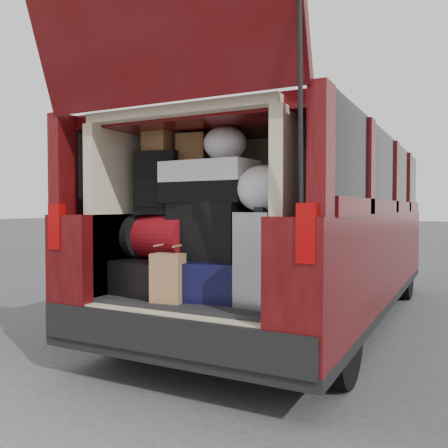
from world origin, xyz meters
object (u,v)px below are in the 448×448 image
(silver_roller, at_px, (266,259))
(red_duffel, at_px, (163,237))
(kraft_bag, at_px, (168,278))
(black_hardshell, at_px, (159,275))
(twotone_duffel, at_px, (209,182))
(black_soft_case, at_px, (211,231))
(navy_hardshell, at_px, (212,278))
(backpack, at_px, (159,183))

(silver_roller, height_order, red_duffel, silver_roller)
(silver_roller, relative_size, kraft_bag, 1.85)
(black_hardshell, relative_size, twotone_duffel, 0.93)
(kraft_bag, xyz_separation_m, black_soft_case, (0.14, 0.31, 0.28))
(black_hardshell, xyz_separation_m, navy_hardshell, (0.42, 0.03, 0.01))
(kraft_bag, height_order, black_soft_case, black_soft_case)
(kraft_bag, relative_size, black_soft_case, 0.58)
(black_hardshell, height_order, kraft_bag, kraft_bag)
(twotone_duffel, bearing_deg, red_duffel, -173.85)
(navy_hardshell, relative_size, kraft_bag, 1.84)
(red_duffel, distance_m, twotone_duffel, 0.53)
(black_soft_case, bearing_deg, backpack, -173.15)
(silver_roller, bearing_deg, red_duffel, -178.01)
(navy_hardshell, bearing_deg, silver_roller, -23.91)
(black_hardshell, bearing_deg, red_duffel, 40.00)
(black_hardshell, distance_m, twotone_duffel, 0.76)
(navy_hardshell, bearing_deg, twotone_duffel, 164.22)
(backpack, xyz_separation_m, twotone_duffel, (0.41, 0.01, -0.00))
(black_hardshell, relative_size, silver_roller, 1.02)
(kraft_bag, height_order, twotone_duffel, twotone_duffel)
(kraft_bag, relative_size, backpack, 0.69)
(black_hardshell, distance_m, red_duffel, 0.28)
(silver_roller, xyz_separation_m, backpack, (-0.86, 0.09, 0.48))
(backpack, bearing_deg, kraft_bag, -56.91)
(black_soft_case, xyz_separation_m, twotone_duffel, (-0.02, 0.00, 0.33))
(black_hardshell, xyz_separation_m, backpack, (-0.01, 0.02, 0.65))
(black_hardshell, xyz_separation_m, silver_roller, (0.84, -0.06, 0.17))
(red_duffel, height_order, backpack, backpack)
(red_duffel, xyz_separation_m, black_soft_case, (0.38, 0.01, 0.05))
(black_hardshell, xyz_separation_m, black_soft_case, (0.41, 0.03, 0.32))
(black_hardshell, relative_size, navy_hardshell, 1.02)
(black_soft_case, bearing_deg, navy_hardshell, 21.81)
(navy_hardshell, height_order, twotone_duffel, twotone_duffel)
(navy_hardshell, distance_m, silver_roller, 0.46)
(silver_roller, xyz_separation_m, red_duffel, (-0.81, 0.08, 0.11))
(backpack, bearing_deg, silver_roller, -15.49)
(red_duffel, bearing_deg, black_hardshell, -139.87)
(navy_hardshell, height_order, red_duffel, red_duffel)
(kraft_bag, bearing_deg, navy_hardshell, 55.93)
(kraft_bag, xyz_separation_m, twotone_duffel, (0.12, 0.31, 0.61))
(black_hardshell, height_order, silver_roller, silver_roller)
(black_soft_case, distance_m, twotone_duffel, 0.33)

